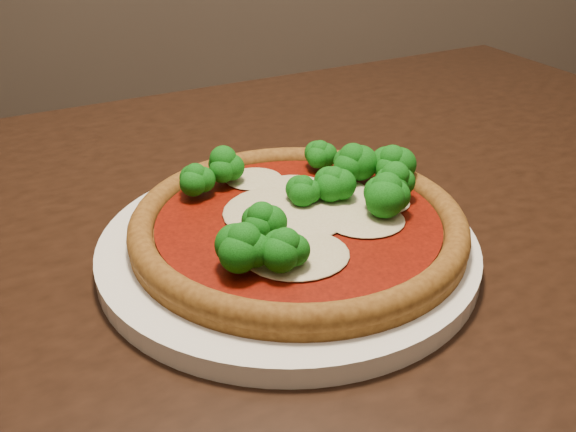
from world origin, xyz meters
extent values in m
cube|color=black|center=(-0.05, -0.12, 0.73)|extent=(1.56, 1.29, 0.04)
cylinder|color=black|center=(0.39, 0.46, 0.35)|extent=(0.06, 0.06, 0.71)
cylinder|color=white|center=(-0.03, -0.17, 0.76)|extent=(0.33, 0.33, 0.02)
cylinder|color=brown|center=(-0.02, -0.16, 0.77)|extent=(0.29, 0.29, 0.01)
torus|color=brown|center=(-0.02, -0.16, 0.78)|extent=(0.29, 0.29, 0.02)
cylinder|color=#731005|center=(-0.02, -0.16, 0.78)|extent=(0.25, 0.25, 0.00)
ellipsoid|color=beige|center=(-0.02, -0.15, 0.78)|extent=(0.12, 0.11, 0.01)
ellipsoid|color=beige|center=(-0.05, -0.08, 0.78)|extent=(0.06, 0.05, 0.00)
ellipsoid|color=beige|center=(0.04, -0.17, 0.78)|extent=(0.07, 0.06, 0.01)
ellipsoid|color=beige|center=(-0.02, -0.11, 0.78)|extent=(0.07, 0.07, 0.01)
ellipsoid|color=beige|center=(-0.03, -0.22, 0.78)|extent=(0.09, 0.08, 0.01)
ellipsoid|color=beige|center=(0.06, -0.15, 0.78)|extent=(0.05, 0.04, 0.00)
ellipsoid|color=beige|center=(0.02, -0.12, 0.78)|extent=(0.06, 0.06, 0.01)
ellipsoid|color=#147D16|center=(0.06, -0.17, 0.81)|extent=(0.05, 0.05, 0.04)
ellipsoid|color=#147D16|center=(0.02, -0.13, 0.80)|extent=(0.04, 0.04, 0.03)
ellipsoid|color=#147D16|center=(-0.07, -0.24, 0.81)|extent=(0.05, 0.05, 0.04)
ellipsoid|color=#147D16|center=(0.02, -0.06, 0.80)|extent=(0.03, 0.03, 0.03)
ellipsoid|color=#147D16|center=(0.04, -0.10, 0.81)|extent=(0.05, 0.05, 0.04)
ellipsoid|color=#147D16|center=(-0.11, -0.11, 0.80)|extent=(0.04, 0.04, 0.03)
ellipsoid|color=#147D16|center=(-0.01, -0.14, 0.80)|extent=(0.03, 0.03, 0.03)
ellipsoid|color=#147D16|center=(0.08, -0.10, 0.81)|extent=(0.05, 0.05, 0.04)
ellipsoid|color=#147D16|center=(-0.04, -0.24, 0.80)|extent=(0.04, 0.04, 0.04)
ellipsoid|color=#147D16|center=(0.07, -0.14, 0.81)|extent=(0.05, 0.05, 0.04)
ellipsoid|color=#147D16|center=(-0.05, -0.20, 0.80)|extent=(0.04, 0.04, 0.04)
ellipsoid|color=#147D16|center=(-0.08, -0.09, 0.81)|extent=(0.05, 0.05, 0.04)
camera|label=1|loc=(-0.08, -0.65, 1.06)|focal=40.00mm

